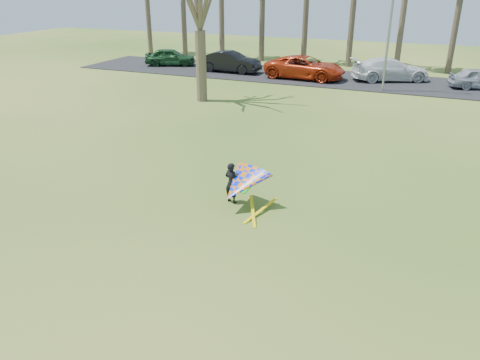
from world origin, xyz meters
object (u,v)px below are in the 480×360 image
at_px(car_0, 170,57).
at_px(car_1, 230,62).
at_px(car_2, 305,67).
at_px(car_3, 390,69).
at_px(streetlight, 393,22).
at_px(kite_flyer, 240,184).

xyz_separation_m(car_0, car_1, (6.03, -0.84, 0.08)).
relative_size(car_1, car_2, 0.82).
bearing_deg(car_0, car_1, -118.68).
bearing_deg(car_3, streetlight, 157.26).
bearing_deg(streetlight, kite_flyer, -96.53).
bearing_deg(streetlight, car_1, 169.24).
xyz_separation_m(car_2, car_3, (5.99, 1.67, -0.02)).
distance_m(car_0, car_1, 6.09).
distance_m(streetlight, kite_flyer, 20.19).
bearing_deg(car_2, car_3, -71.38).
height_order(car_0, car_2, car_2).
height_order(car_3, kite_flyer, kite_flyer).
distance_m(streetlight, car_1, 13.10).
distance_m(car_2, car_3, 6.22).
height_order(streetlight, kite_flyer, streetlight).
bearing_deg(streetlight, car_0, 170.15).
xyz_separation_m(streetlight, car_0, (-18.40, 3.20, -3.67)).
bearing_deg(car_0, car_2, -115.95).
relative_size(car_1, car_3, 0.88).
xyz_separation_m(car_0, car_3, (18.27, 0.54, 0.08)).
height_order(streetlight, car_2, streetlight).
relative_size(car_0, car_3, 0.77).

